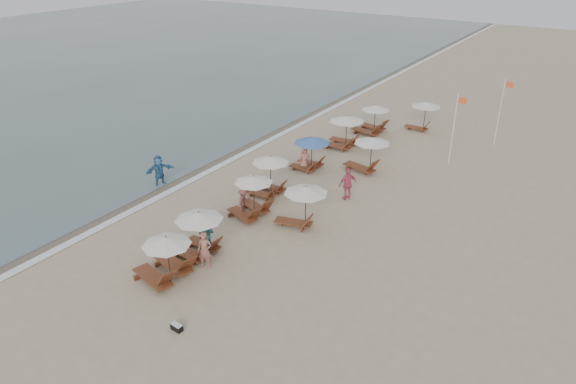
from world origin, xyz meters
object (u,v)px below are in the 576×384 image
Objects in this scene: lounger_station_5 at (343,132)px; beachgoer_mid_b at (244,202)px; lounger_station_6 at (371,121)px; waterline_walker at (159,170)px; beachgoer_far_b at (304,158)px; duffel_bag at (177,327)px; lounger_station_1 at (197,233)px; beachgoer_mid_a at (206,234)px; lounger_station_0 at (163,259)px; lounger_station_2 at (250,197)px; inland_station_2 at (423,112)px; beachgoer_near at (205,250)px; lounger_station_3 at (268,176)px; flag_pole_near at (454,126)px; lounger_station_4 at (309,152)px; inland_station_0 at (301,202)px; inland_station_1 at (366,152)px; beachgoer_far_a at (348,184)px.

beachgoer_mid_b is at bearing -88.63° from lounger_station_5.
lounger_station_6 is 16.55m from waterline_walker.
beachgoer_far_b is (-0.23, -4.73, -0.41)m from lounger_station_5.
duffel_bag is (9.86, -8.87, -0.80)m from waterline_walker.
lounger_station_1 is 0.57m from beachgoer_mid_a.
beachgoer_mid_a is (0.10, 2.63, -0.03)m from lounger_station_0.
waterline_walker is (-6.47, 0.26, 0.16)m from beachgoer_mid_b.
beachgoer_far_b is 16.05m from duffel_bag.
lounger_station_2 is 1.69× the size of beachgoer_far_b.
waterline_walker reaches higher than beachgoer_mid_b.
inland_station_2 reaches higher than beachgoer_near.
lounger_station_0 is 2.63m from beachgoer_mid_a.
waterline_walker is at bearing 136.68° from lounger_station_0.
lounger_station_6 reaches higher than beachgoer_mid_b.
beachgoer_mid_a is (-0.91, 1.13, 0.00)m from beachgoer_near.
beachgoer_mid_b reaches higher than duffel_bag.
lounger_station_3 is 6.49m from beachgoer_mid_a.
lounger_station_6 is at bearing 35.63° from beachgoer_far_b.
flag_pole_near reaches higher than lounger_station_0.
beachgoer_far_b is at bearing -107.82° from inland_station_2.
lounger_station_4 is 0.91× the size of lounger_station_6.
lounger_station_2 is 0.90× the size of lounger_station_5.
lounger_station_4 is 4.86× the size of duffel_bag.
duffel_bag is (0.25, -9.22, -1.26)m from inland_station_0.
lounger_station_5 is (-0.01, 4.58, -0.05)m from lounger_station_4.
beachgoer_far_a is (0.87, -4.10, -0.34)m from inland_station_1.
lounger_station_0 is at bearing -108.50° from flag_pole_near.
lounger_station_3 reaches higher than lounger_station_0.
inland_station_0 is at bearing -72.83° from lounger_station_5.
beachgoer_far_b is (-2.08, 11.81, -0.16)m from beachgoer_near.
inland_station_2 is (3.35, 6.42, 0.33)m from lounger_station_5.
lounger_station_6 is at bearing -130.95° from beachgoer_far_a.
beachgoer_near is at bearing 115.96° from duffel_bag.
beachgoer_near is at bearing -106.06° from inland_station_0.
lounger_station_2 is at bearing 78.00° from beachgoer_near.
flag_pole_near is (6.40, 19.14, 1.66)m from lounger_station_0.
lounger_station_1 is at bearing 89.95° from lounger_station_0.
beachgoer_near is 9.53m from waterline_walker.
beachgoer_near reaches higher than duffel_bag.
beachgoer_mid_a is at bearing -85.14° from lounger_station_4.
lounger_station_4 is 9.24m from waterline_walker.
lounger_station_6 is (-0.24, 15.32, -0.11)m from lounger_station_2.
beachgoer_far_b is at bearing -20.03° from waterline_walker.
lounger_station_5 reaches higher than inland_station_2.
lounger_station_4 is 1.57× the size of beachgoer_mid_b.
lounger_station_4 reaches higher than beachgoer_near.
lounger_station_6 is (-0.48, 19.69, -0.21)m from lounger_station_1.
lounger_station_2 is at bearing 93.11° from lounger_station_1.
inland_station_1 is at bearing 81.35° from lounger_station_0.
lounger_station_6 is at bearing 158.63° from flag_pole_near.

